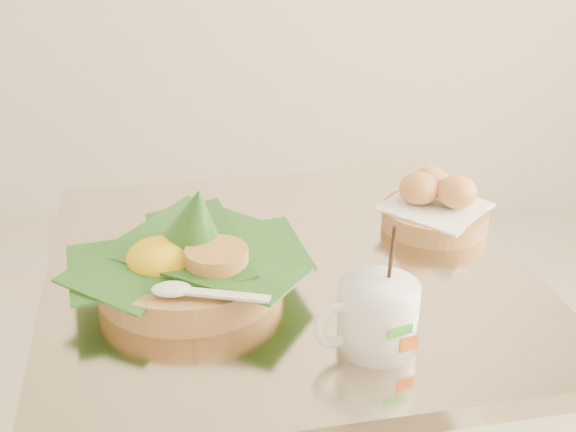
{
  "coord_description": "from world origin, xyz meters",
  "views": [
    {
      "loc": [
        0.1,
        -0.89,
        1.28
      ],
      "look_at": [
        0.13,
        0.07,
        0.82
      ],
      "focal_mm": 45.0,
      "sensor_mm": 36.0,
      "label": 1
    }
  ],
  "objects_px": {
    "bread_basket": "(435,205)",
    "coffee_mug": "(376,314)",
    "cafe_table": "(287,383)",
    "rice_basket": "(189,259)"
  },
  "relations": [
    {
      "from": "rice_basket",
      "to": "bread_basket",
      "type": "relative_size",
      "value": 1.57
    },
    {
      "from": "cafe_table",
      "to": "bread_basket",
      "type": "distance_m",
      "value": 0.38
    },
    {
      "from": "cafe_table",
      "to": "bread_basket",
      "type": "bearing_deg",
      "value": 27.13
    },
    {
      "from": "bread_basket",
      "to": "coffee_mug",
      "type": "distance_m",
      "value": 0.36
    },
    {
      "from": "cafe_table",
      "to": "coffee_mug",
      "type": "distance_m",
      "value": 0.35
    },
    {
      "from": "cafe_table",
      "to": "coffee_mug",
      "type": "relative_size",
      "value": 4.75
    },
    {
      "from": "rice_basket",
      "to": "coffee_mug",
      "type": "distance_m",
      "value": 0.28
    },
    {
      "from": "bread_basket",
      "to": "coffee_mug",
      "type": "xyz_separation_m",
      "value": [
        -0.14,
        -0.33,
        0.01
      ]
    },
    {
      "from": "cafe_table",
      "to": "bread_basket",
      "type": "xyz_separation_m",
      "value": [
        0.25,
        0.13,
        0.26
      ]
    },
    {
      "from": "cafe_table",
      "to": "coffee_mug",
      "type": "height_order",
      "value": "coffee_mug"
    }
  ]
}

